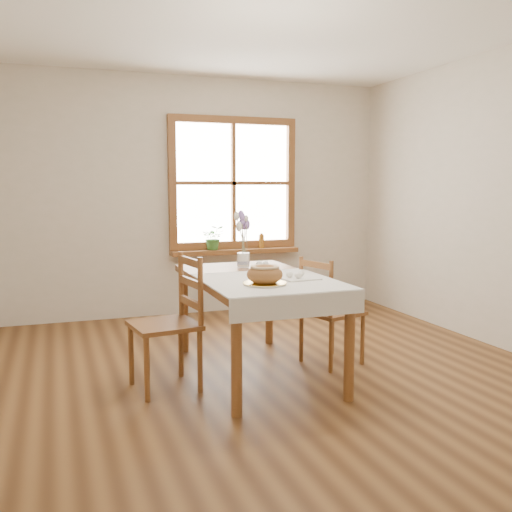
{
  "coord_description": "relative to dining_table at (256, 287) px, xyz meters",
  "views": [
    {
      "loc": [
        -1.41,
        -3.67,
        1.42
      ],
      "look_at": [
        0.0,
        0.3,
        0.9
      ],
      "focal_mm": 40.0,
      "sensor_mm": 36.0,
      "label": 1
    }
  ],
  "objects": [
    {
      "name": "ground",
      "position": [
        0.0,
        -0.3,
        -0.66
      ],
      "size": [
        5.0,
        5.0,
        0.0
      ],
      "primitive_type": "plane",
      "color": "brown",
      "rests_on": "ground"
    },
    {
      "name": "room_walls",
      "position": [
        0.0,
        -0.3,
        1.04
      ],
      "size": [
        4.6,
        5.1,
        2.65
      ],
      "color": "silver",
      "rests_on": "ground"
    },
    {
      "name": "window",
      "position": [
        0.5,
        2.17,
        0.79
      ],
      "size": [
        1.46,
        0.08,
        1.46
      ],
      "color": "brown",
      "rests_on": "ground"
    },
    {
      "name": "window_sill",
      "position": [
        0.5,
        2.1,
        0.03
      ],
      "size": [
        1.46,
        0.2,
        0.05
      ],
      "color": "brown",
      "rests_on": "ground"
    },
    {
      "name": "dining_table",
      "position": [
        0.0,
        0.0,
        0.0
      ],
      "size": [
        0.9,
        1.6,
        0.75
      ],
      "color": "brown",
      "rests_on": "ground"
    },
    {
      "name": "table_linen",
      "position": [
        0.0,
        -0.3,
        0.09
      ],
      "size": [
        0.91,
        0.99,
        0.01
      ],
      "primitive_type": "cube",
      "color": "white",
      "rests_on": "dining_table"
    },
    {
      "name": "chair_left",
      "position": [
        -0.72,
        -0.1,
        -0.19
      ],
      "size": [
        0.52,
        0.5,
        0.94
      ],
      "primitive_type": null,
      "rotation": [
        0.0,
        0.0,
        -1.43
      ],
      "color": "brown",
      "rests_on": "ground"
    },
    {
      "name": "chair_right",
      "position": [
        0.66,
        0.03,
        -0.23
      ],
      "size": [
        0.52,
        0.51,
        0.86
      ],
      "primitive_type": null,
      "rotation": [
        0.0,
        0.0,
        1.86
      ],
      "color": "brown",
      "rests_on": "ground"
    },
    {
      "name": "bread_plate",
      "position": [
        -0.09,
        -0.44,
        0.1
      ],
      "size": [
        0.33,
        0.33,
        0.02
      ],
      "primitive_type": "cylinder",
      "rotation": [
        0.0,
        0.0,
        -0.17
      ],
      "color": "white",
      "rests_on": "table_linen"
    },
    {
      "name": "bread_loaf",
      "position": [
        -0.09,
        -0.44,
        0.18
      ],
      "size": [
        0.24,
        0.24,
        0.13
      ],
      "primitive_type": "ellipsoid",
      "color": "olive",
      "rests_on": "bread_plate"
    },
    {
      "name": "egg_napkin",
      "position": [
        0.22,
        -0.3,
        0.1
      ],
      "size": [
        0.27,
        0.23,
        0.01
      ],
      "primitive_type": "cube",
      "rotation": [
        0.0,
        0.0,
        0.08
      ],
      "color": "white",
      "rests_on": "table_linen"
    },
    {
      "name": "eggs",
      "position": [
        0.22,
        -0.3,
        0.13
      ],
      "size": [
        0.21,
        0.19,
        0.04
      ],
      "primitive_type": null,
      "rotation": [
        0.0,
        0.0,
        0.08
      ],
      "color": "white",
      "rests_on": "egg_napkin"
    },
    {
      "name": "salt_shaker",
      "position": [
        0.11,
        0.1,
        0.14
      ],
      "size": [
        0.06,
        0.06,
        0.09
      ],
      "primitive_type": "cylinder",
      "rotation": [
        0.0,
        0.0,
        0.38
      ],
      "color": "white",
      "rests_on": "table_linen"
    },
    {
      "name": "pepper_shaker",
      "position": [
        0.03,
        0.01,
        0.15
      ],
      "size": [
        0.06,
        0.06,
        0.1
      ],
      "primitive_type": "cylinder",
      "rotation": [
        0.0,
        0.0,
        -0.12
      ],
      "color": "white",
      "rests_on": "table_linen"
    },
    {
      "name": "flower_vase",
      "position": [
        0.05,
        0.45,
        0.14
      ],
      "size": [
        0.12,
        0.12,
        0.11
      ],
      "primitive_type": "cylinder",
      "rotation": [
        0.0,
        0.0,
        -0.16
      ],
      "color": "white",
      "rests_on": "dining_table"
    },
    {
      "name": "lavender_bouquet",
      "position": [
        0.05,
        0.45,
        0.37
      ],
      "size": [
        0.18,
        0.18,
        0.34
      ],
      "primitive_type": null,
      "color": "#8161AD",
      "rests_on": "flower_vase"
    },
    {
      "name": "potted_plant",
      "position": [
        0.25,
        2.1,
        0.16
      ],
      "size": [
        0.29,
        0.31,
        0.21
      ],
      "primitive_type": "imported",
      "rotation": [
        0.0,
        0.0,
        -0.19
      ],
      "color": "#38722D",
      "rests_on": "window_sill"
    },
    {
      "name": "amber_bottle",
      "position": [
        0.81,
        2.1,
        0.14
      ],
      "size": [
        0.07,
        0.07,
        0.17
      ],
      "primitive_type": "cylinder",
      "rotation": [
        0.0,
        0.0,
        -0.11
      ],
      "color": "#9B611C",
      "rests_on": "window_sill"
    }
  ]
}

